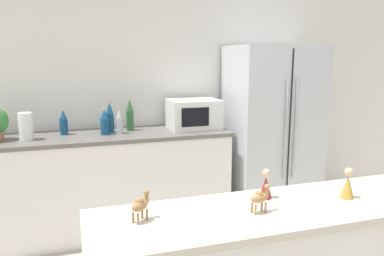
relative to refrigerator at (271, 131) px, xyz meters
The scene contains 14 objects.
wall_back 1.22m from the refrigerator, 160.56° to the left, with size 8.00×0.06×2.55m.
back_counter 1.67m from the refrigerator, behind, with size 2.19×0.63×0.94m.
refrigerator is the anchor object (origin of this frame).
paper_towel_roll 2.32m from the refrigerator, behind, with size 0.11×0.11×0.23m.
microwave 0.85m from the refrigerator, behind, with size 0.48×0.37×0.28m.
back_bottle_0 1.63m from the refrigerator, behind, with size 0.07×0.07×0.28m.
back_bottle_1 1.55m from the refrigerator, behind, with size 0.06×0.06×0.23m.
back_bottle_2 2.03m from the refrigerator, behind, with size 0.07×0.07×0.23m.
back_bottle_3 1.45m from the refrigerator, behind, with size 0.07×0.07×0.30m.
back_bottle_4 1.68m from the refrigerator, behind, with size 0.08×0.08×0.23m.
camel_figurine 2.51m from the refrigerator, 131.96° to the right, with size 0.10×0.09×0.13m.
camel_figurine_second 2.26m from the refrigerator, 120.79° to the right, with size 0.10×0.06×0.13m.
wise_man_figurine_crimson 2.02m from the refrigerator, 109.02° to the right, with size 0.07×0.07×0.16m.
wise_man_figurine_purple 2.07m from the refrigerator, 120.27° to the right, with size 0.06×0.06×0.15m.
Camera 1 is at (-0.83, -1.00, 1.63)m, focal length 35.00 mm.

